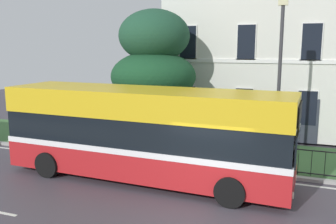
% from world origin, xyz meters
% --- Properties ---
extents(ground_plane, '(60.00, 56.00, 0.18)m').
position_xyz_m(ground_plane, '(0.00, 0.84, -0.02)').
color(ground_plane, '#423D47').
extents(georgian_townhouse, '(15.50, 10.01, 12.70)m').
position_xyz_m(georgian_townhouse, '(2.72, 14.19, 6.51)').
color(georgian_townhouse, silver).
rests_on(georgian_townhouse, ground_plane).
extents(iron_verge_railing, '(18.66, 0.04, 0.97)m').
position_xyz_m(iron_verge_railing, '(2.72, 4.40, 0.62)').
color(iron_verge_railing, black).
rests_on(iron_verge_railing, ground_plane).
extents(evergreen_tree, '(4.76, 4.76, 6.47)m').
position_xyz_m(evergreen_tree, '(-4.35, 6.97, 2.99)').
color(evergreen_tree, '#423328').
rests_on(evergreen_tree, ground_plane).
extents(single_decker_bus, '(10.51, 2.96, 3.31)m').
position_xyz_m(single_decker_bus, '(-2.76, 2.28, 1.74)').
color(single_decker_bus, '#B41C20').
rests_on(single_decker_bus, ground_plane).
extents(street_lamp_post, '(0.36, 0.24, 6.59)m').
position_xyz_m(street_lamp_post, '(1.58, 5.57, 3.90)').
color(street_lamp_post, '#333338').
rests_on(street_lamp_post, ground_plane).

